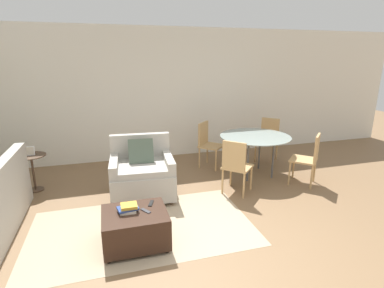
# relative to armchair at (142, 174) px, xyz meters

# --- Properties ---
(ground_plane) EXTENTS (20.00, 20.00, 0.00)m
(ground_plane) POSITION_rel_armchair_xyz_m (0.55, -1.71, -0.37)
(ground_plane) COLOR brown
(wall_back) EXTENTS (12.00, 0.06, 2.75)m
(wall_back) POSITION_rel_armchair_xyz_m (0.55, 1.93, 1.01)
(wall_back) COLOR white
(wall_back) RESTS_ON ground_plane
(area_rug) EXTENTS (2.81, 1.61, 0.01)m
(area_rug) POSITION_rel_armchair_xyz_m (-0.13, -0.97, -0.37)
(area_rug) COLOR tan
(area_rug) RESTS_ON ground_plane
(armchair) EXTENTS (1.01, 0.93, 0.94)m
(armchair) POSITION_rel_armchair_xyz_m (0.00, 0.00, 0.00)
(armchair) COLOR #B2ADA3
(armchair) RESTS_ON ground_plane
(ottoman) EXTENTS (0.74, 0.62, 0.42)m
(ottoman) POSITION_rel_armchair_xyz_m (-0.25, -1.29, -0.14)
(ottoman) COLOR #382319
(ottoman) RESTS_ON ground_plane
(book_stack) EXTENTS (0.25, 0.19, 0.09)m
(book_stack) POSITION_rel_armchair_xyz_m (-0.31, -1.25, 0.09)
(book_stack) COLOR beige
(book_stack) RESTS_ON ottoman
(tv_remote_primary) EXTENTS (0.11, 0.14, 0.01)m
(tv_remote_primary) POSITION_rel_armchair_xyz_m (-0.12, -1.30, 0.05)
(tv_remote_primary) COLOR #333338
(tv_remote_primary) RESTS_ON ottoman
(tv_remote_secondary) EXTENTS (0.09, 0.16, 0.01)m
(tv_remote_secondary) POSITION_rel_armchair_xyz_m (-0.03, -1.13, 0.05)
(tv_remote_secondary) COLOR black
(tv_remote_secondary) RESTS_ON ottoman
(side_table) EXTENTS (0.46, 0.46, 0.61)m
(side_table) POSITION_rel_armchair_xyz_m (-1.70, 0.70, 0.06)
(side_table) COLOR #4C3828
(side_table) RESTS_ON ground_plane
(picture_frame) EXTENTS (0.14, 0.06, 0.15)m
(picture_frame) POSITION_rel_armchair_xyz_m (-1.70, 0.70, 0.32)
(picture_frame) COLOR silver
(picture_frame) RESTS_ON side_table
(dining_table) EXTENTS (1.29, 1.29, 0.75)m
(dining_table) POSITION_rel_armchair_xyz_m (2.12, 0.33, 0.32)
(dining_table) COLOR #8C9E99
(dining_table) RESTS_ON ground_plane
(dining_chair_near_left) EXTENTS (0.59, 0.59, 0.90)m
(dining_chair_near_left) POSITION_rel_armchair_xyz_m (1.44, -0.35, 0.15)
(dining_chair_near_left) COLOR tan
(dining_chair_near_left) RESTS_ON ground_plane
(dining_chair_near_right) EXTENTS (0.59, 0.59, 0.90)m
(dining_chair_near_right) POSITION_rel_armchair_xyz_m (2.80, -0.35, 0.15)
(dining_chair_near_right) COLOR tan
(dining_chair_near_right) RESTS_ON ground_plane
(dining_chair_far_left) EXTENTS (0.59, 0.59, 0.90)m
(dining_chair_far_left) POSITION_rel_armchair_xyz_m (1.44, 1.01, 0.15)
(dining_chair_far_left) COLOR tan
(dining_chair_far_left) RESTS_ON ground_plane
(dining_chair_far_right) EXTENTS (0.59, 0.59, 0.90)m
(dining_chair_far_right) POSITION_rel_armchair_xyz_m (2.80, 1.01, 0.15)
(dining_chair_far_right) COLOR tan
(dining_chair_far_right) RESTS_ON ground_plane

